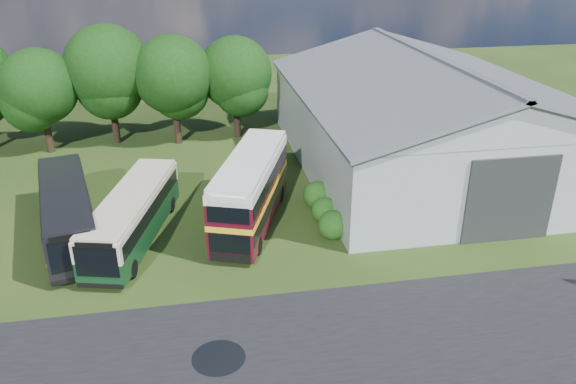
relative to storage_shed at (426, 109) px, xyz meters
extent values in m
plane|color=#203711|center=(-15.00, -15.98, -4.17)|extent=(120.00, 120.00, 0.00)
cube|color=black|center=(-12.00, -18.98, -4.17)|extent=(60.00, 8.00, 0.02)
cylinder|color=black|center=(-16.50, -18.98, -4.17)|extent=(2.20, 2.20, 0.01)
cube|color=gray|center=(0.00, 0.02, -1.42)|extent=(18.00, 24.00, 5.50)
cube|color=#2D3033|center=(0.00, -12.06, -1.67)|extent=(5.20, 0.18, 5.00)
cylinder|color=black|center=(-28.00, 7.52, -2.64)|extent=(0.56, 0.56, 3.06)
sphere|color=black|center=(-28.00, 7.52, 1.10)|extent=(5.78, 5.78, 5.78)
cylinder|color=black|center=(-23.00, 8.82, -2.37)|extent=(0.56, 0.56, 3.60)
sphere|color=black|center=(-23.00, 8.82, 2.03)|extent=(6.80, 6.80, 6.80)
cylinder|color=black|center=(-18.00, 7.82, -2.51)|extent=(0.56, 0.56, 3.31)
sphere|color=black|center=(-18.00, 7.82, 1.54)|extent=(6.26, 6.26, 6.26)
cylinder|color=black|center=(-13.00, 8.62, -2.58)|extent=(0.56, 0.56, 3.17)
sphere|color=black|center=(-13.00, 8.62, 1.29)|extent=(5.98, 5.98, 5.98)
sphere|color=#194714|center=(-9.40, -9.98, -4.17)|extent=(1.70, 1.70, 1.70)
sphere|color=#194714|center=(-9.40, -7.98, -4.17)|extent=(1.60, 1.60, 1.60)
sphere|color=#194714|center=(-9.40, -5.98, -4.17)|extent=(1.80, 1.80, 1.80)
cube|color=#0D3218|center=(-20.44, -8.34, -2.58)|extent=(4.98, 10.78, 2.61)
cube|color=#480A17|center=(-13.73, -7.52, -1.87)|extent=(5.78, 10.24, 3.99)
cube|color=black|center=(-24.09, -7.31, -2.50)|extent=(4.90, 11.26, 2.73)
camera|label=1|loc=(-16.92, -37.15, 11.50)|focal=35.00mm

